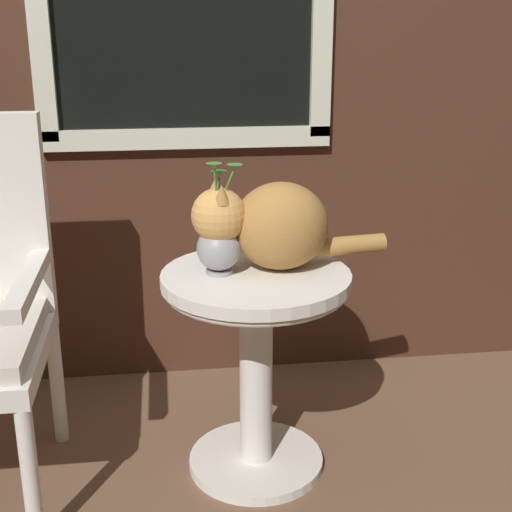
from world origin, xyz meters
TOP-DOWN VIEW (x-y plane):
  - ground_plane at (0.00, 0.00)m, footprint 6.00×6.00m
  - back_wall at (0.00, 0.73)m, footprint 4.00×0.07m
  - wicker_side_table at (0.22, 0.06)m, footprint 0.54×0.54m
  - cat at (0.27, 0.09)m, footprint 0.57×0.28m
  - pewter_vase_with_ivy at (0.12, 0.06)m, footprint 0.13×0.12m

SIDE VIEW (x-z plane):
  - ground_plane at x=0.00m, z-range 0.00..0.00m
  - wicker_side_table at x=0.22m, z-range 0.12..0.75m
  - pewter_vase_with_ivy at x=0.12m, z-range 0.57..0.89m
  - cat at x=0.27m, z-range 0.63..0.89m
  - back_wall at x=0.00m, z-range 0.00..2.60m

